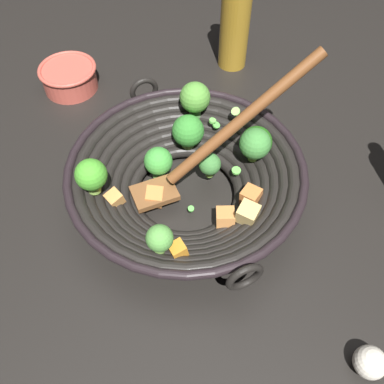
{
  "coord_description": "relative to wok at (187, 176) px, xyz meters",
  "views": [
    {
      "loc": [
        -0.36,
        0.24,
        0.59
      ],
      "look_at": [
        -0.01,
        -0.0,
        0.03
      ],
      "focal_mm": 40.19,
      "sensor_mm": 36.0,
      "label": 1
    }
  ],
  "objects": [
    {
      "name": "garlic_bulb",
      "position": [
        -0.36,
        -0.03,
        -0.03
      ],
      "size": [
        0.04,
        0.04,
        0.04
      ],
      "primitive_type": "sphere",
      "color": "silver",
      "rests_on": "ground"
    },
    {
      "name": "cooking_oil_bottle",
      "position": [
        0.25,
        -0.29,
        0.04
      ],
      "size": [
        0.06,
        0.06,
        0.24
      ],
      "color": "#AD7F23",
      "rests_on": "ground"
    },
    {
      "name": "wok",
      "position": [
        0.0,
        0.0,
        0.0
      ],
      "size": [
        0.41,
        0.4,
        0.24
      ],
      "color": "black",
      "rests_on": "ground"
    },
    {
      "name": "ground_plane",
      "position": [
        -0.0,
        0.0,
        -0.06
      ],
      "size": [
        4.0,
        4.0,
        0.0
      ],
      "primitive_type": "plane",
      "color": "black"
    },
    {
      "name": "prep_bowl",
      "position": [
        0.38,
        0.04,
        -0.03
      ],
      "size": [
        0.12,
        0.12,
        0.05
      ],
      "color": "#D15647",
      "rests_on": "ground"
    }
  ]
}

